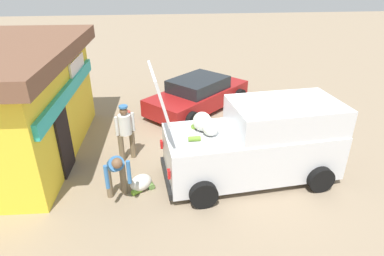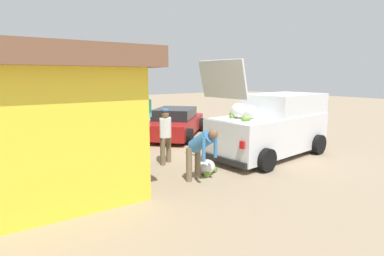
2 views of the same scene
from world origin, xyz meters
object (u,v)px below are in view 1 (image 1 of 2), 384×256
at_px(delivery_van, 258,142).
at_px(unloaded_banana_pile, 142,183).
at_px(vendor_standing, 125,130).
at_px(customer_bending, 116,170).
at_px(storefront_bar, 5,102).
at_px(paint_bucket, 127,116).
at_px(parked_sedan, 198,95).

bearing_deg(delivery_van, unloaded_banana_pile, 95.88).
height_order(vendor_standing, customer_bending, vendor_standing).
xyz_separation_m(storefront_bar, paint_bucket, (2.00, -2.96, -1.46)).
xyz_separation_m(delivery_van, vendor_standing, (1.15, 3.37, -0.06)).
bearing_deg(paint_bucket, storefront_bar, 124.08).
bearing_deg(delivery_van, parked_sedan, 11.97).
height_order(delivery_van, unloaded_banana_pile, delivery_van).
distance_m(unloaded_banana_pile, paint_bucket, 4.11).
distance_m(parked_sedan, vendor_standing, 4.15).
relative_size(storefront_bar, paint_bucket, 18.02).
bearing_deg(vendor_standing, customer_bending, 177.65).
height_order(parked_sedan, vendor_standing, vendor_standing).
distance_m(storefront_bar, paint_bucket, 3.86).
height_order(parked_sedan, paint_bucket, parked_sedan).
relative_size(unloaded_banana_pile, paint_bucket, 2.14).
bearing_deg(unloaded_banana_pile, paint_bucket, 9.32).
distance_m(vendor_standing, unloaded_banana_pile, 1.69).
bearing_deg(storefront_bar, paint_bucket, -55.92).
relative_size(parked_sedan, paint_bucket, 12.58).
distance_m(storefront_bar, delivery_van, 6.82).
distance_m(parked_sedan, unloaded_banana_pile, 5.22).
bearing_deg(storefront_bar, unloaded_banana_pile, -119.44).
bearing_deg(unloaded_banana_pile, parked_sedan, -22.29).
relative_size(storefront_bar, delivery_van, 1.30).
xyz_separation_m(delivery_van, paint_bucket, (3.75, 3.59, -0.82)).
distance_m(storefront_bar, unloaded_banana_pile, 4.41).
bearing_deg(customer_bending, vendor_standing, -2.35).
bearing_deg(unloaded_banana_pile, customer_bending, 127.16).
bearing_deg(paint_bucket, unloaded_banana_pile, -170.68).
relative_size(customer_bending, paint_bucket, 4.03).
xyz_separation_m(parked_sedan, vendor_standing, (-3.36, 2.41, 0.35)).
distance_m(vendor_standing, customer_bending, 1.84).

